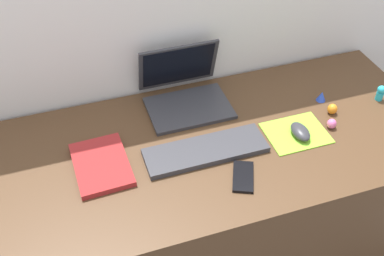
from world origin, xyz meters
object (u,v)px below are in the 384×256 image
at_px(cell_phone, 243,177).
at_px(toy_figurine_blue, 321,96).
at_px(notebook_pad, 101,165).
at_px(toy_figurine_pink, 332,124).
at_px(keyboard, 206,150).
at_px(mouse, 300,132).
at_px(laptop, 184,89).
at_px(toy_figurine_orange, 332,109).
at_px(toy_figurine_cyan, 381,93).

xyz_separation_m(cell_phone, toy_figurine_blue, (0.43, 0.27, 0.01)).
bearing_deg(notebook_pad, toy_figurine_pink, -6.66).
xyz_separation_m(keyboard, notebook_pad, (-0.34, 0.04, 0.00)).
relative_size(mouse, notebook_pad, 0.40).
height_order(mouse, toy_figurine_pink, mouse).
height_order(laptop, toy_figurine_orange, laptop).
bearing_deg(toy_figurine_blue, cell_phone, -148.10).
xyz_separation_m(cell_phone, toy_figurine_pink, (0.39, 0.12, 0.01)).
relative_size(mouse, toy_figurine_cyan, 1.56).
height_order(keyboard, toy_figurine_pink, toy_figurine_pink).
bearing_deg(toy_figurine_pink, toy_figurine_cyan, 18.21).
xyz_separation_m(keyboard, toy_figurine_pink, (0.46, -0.02, 0.01)).
xyz_separation_m(laptop, toy_figurine_blue, (0.49, -0.16, -0.03)).
distance_m(notebook_pad, toy_figurine_orange, 0.84).
distance_m(keyboard, toy_figurine_orange, 0.51).
xyz_separation_m(notebook_pad, toy_figurine_orange, (0.84, 0.00, 0.01)).
bearing_deg(laptop, mouse, -44.87).
xyz_separation_m(toy_figurine_cyan, toy_figurine_blue, (-0.21, 0.06, -0.01)).
xyz_separation_m(laptop, toy_figurine_cyan, (0.70, -0.23, -0.02)).
height_order(laptop, cell_phone, laptop).
distance_m(keyboard, mouse, 0.34).
xyz_separation_m(mouse, toy_figurine_cyan, (0.38, 0.09, 0.01)).
xyz_separation_m(mouse, toy_figurine_blue, (0.17, 0.15, -0.00)).
height_order(keyboard, cell_phone, keyboard).
xyz_separation_m(notebook_pad, toy_figurine_blue, (0.85, 0.08, 0.01)).
xyz_separation_m(toy_figurine_pink, toy_figurine_blue, (0.05, 0.15, 0.00)).
bearing_deg(toy_figurine_cyan, keyboard, -175.03).
distance_m(laptop, toy_figurine_blue, 0.52).
xyz_separation_m(notebook_pad, toy_figurine_pink, (0.80, -0.07, 0.01)).
relative_size(laptop, toy_figurine_orange, 7.63).
bearing_deg(toy_figurine_blue, keyboard, -166.00).
distance_m(mouse, cell_phone, 0.29).
relative_size(keyboard, notebook_pad, 1.71).
bearing_deg(toy_figurine_cyan, toy_figurine_orange, -175.89).
bearing_deg(notebook_pad, laptop, 32.48).
bearing_deg(keyboard, notebook_pad, 172.53).
height_order(cell_phone, toy_figurine_orange, toy_figurine_orange).
relative_size(notebook_pad, toy_figurine_cyan, 3.91).
height_order(cell_phone, toy_figurine_cyan, toy_figurine_cyan).
distance_m(laptop, toy_figurine_orange, 0.55).
height_order(mouse, cell_phone, mouse).
distance_m(keyboard, cell_phone, 0.16).
distance_m(cell_phone, toy_figurine_pink, 0.41).
bearing_deg(cell_phone, notebook_pad, 179.61).
xyz_separation_m(mouse, cell_phone, (-0.26, -0.12, -0.02)).
bearing_deg(keyboard, toy_figurine_orange, 5.34).
relative_size(laptop, toy_figurine_pink, 8.22).
height_order(mouse, notebook_pad, mouse).
bearing_deg(cell_phone, toy_figurine_cyan, 41.62).
bearing_deg(toy_figurine_orange, toy_figurine_pink, -122.50).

